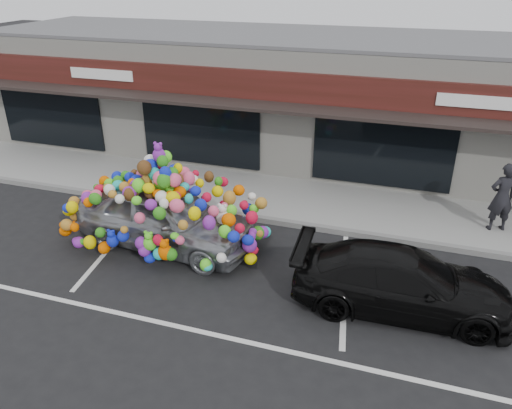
% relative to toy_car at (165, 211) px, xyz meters
% --- Properties ---
extents(ground, '(90.00, 90.00, 0.00)m').
position_rel_toy_car_xyz_m(ground, '(1.82, -0.55, -0.98)').
color(ground, black).
rests_on(ground, ground).
extents(shop_building, '(24.00, 7.20, 4.31)m').
position_rel_toy_car_xyz_m(shop_building, '(1.82, 7.89, 1.18)').
color(shop_building, silver).
rests_on(shop_building, ground).
extents(sidewalk, '(26.00, 3.00, 0.15)m').
position_rel_toy_car_xyz_m(sidewalk, '(1.82, 3.45, -0.90)').
color(sidewalk, gray).
rests_on(sidewalk, ground).
extents(kerb, '(26.00, 0.18, 0.16)m').
position_rel_toy_car_xyz_m(kerb, '(1.82, 1.95, -0.90)').
color(kerb, slate).
rests_on(kerb, ground).
extents(parking_stripe_left, '(0.73, 4.37, 0.01)m').
position_rel_toy_car_xyz_m(parking_stripe_left, '(-1.38, -0.35, -0.98)').
color(parking_stripe_left, silver).
rests_on(parking_stripe_left, ground).
extents(parking_stripe_mid, '(0.73, 4.37, 0.01)m').
position_rel_toy_car_xyz_m(parking_stripe_mid, '(4.62, -0.35, -0.98)').
color(parking_stripe_mid, silver).
rests_on(parking_stripe_mid, ground).
extents(lane_line, '(14.00, 0.12, 0.01)m').
position_rel_toy_car_xyz_m(lane_line, '(3.82, -2.85, -0.98)').
color(lane_line, silver).
rests_on(lane_line, ground).
extents(toy_car, '(3.35, 5.14, 2.89)m').
position_rel_toy_car_xyz_m(toy_car, '(0.00, 0.00, 0.00)').
color(toy_car, '#AAB2B5').
rests_on(toy_car, ground).
extents(black_sedan, '(2.06, 4.59, 1.31)m').
position_rel_toy_car_xyz_m(black_sedan, '(5.84, -0.84, -0.33)').
color(black_sedan, black).
rests_on(black_sedan, ground).
extents(pedestrian_a, '(0.80, 0.66, 1.87)m').
position_rel_toy_car_xyz_m(pedestrian_a, '(8.06, 3.23, 0.11)').
color(pedestrian_a, '#222227').
rests_on(pedestrian_a, sidewalk).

